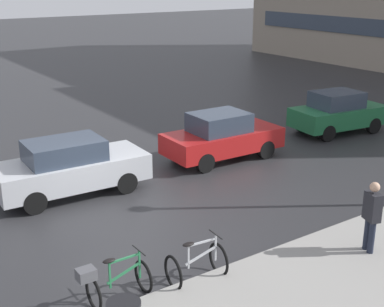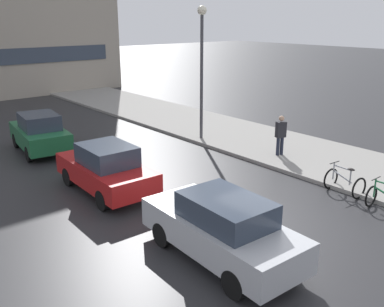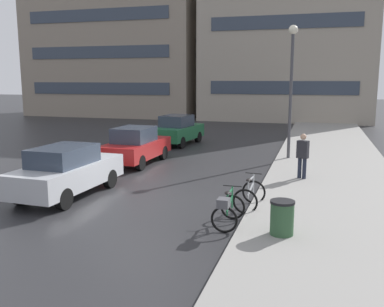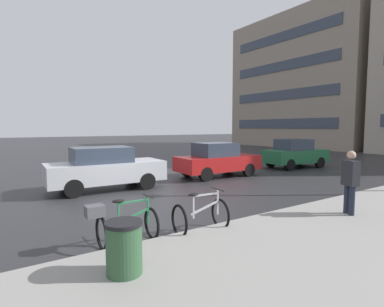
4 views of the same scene
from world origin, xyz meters
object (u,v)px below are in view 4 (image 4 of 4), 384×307
object	(u,v)px
car_green	(295,154)
trash_bin	(124,252)
pedestrian	(350,181)
bicycle_second	(201,216)
car_red	(217,160)
car_silver	(105,168)
bicycle_nearest	(120,222)

from	to	relation	value
car_green	trash_bin	distance (m)	14.95
pedestrian	bicycle_second	bearing A→B (deg)	-109.45
car_red	car_green	distance (m)	5.81
bicycle_second	pedestrian	size ratio (longest dim) A/B	0.67
car_silver	trash_bin	xyz separation A→B (m)	(6.98, -1.94, -0.34)
bicycle_second	car_silver	world-z (taller)	car_silver
bicycle_nearest	bicycle_second	bearing A→B (deg)	80.69
bicycle_nearest	car_red	distance (m)	8.94
bicycle_nearest	car_green	world-z (taller)	car_green
car_silver	car_red	size ratio (longest dim) A/B	1.06
bicycle_nearest	trash_bin	size ratio (longest dim) A/B	1.45
bicycle_second	car_red	world-z (taller)	car_red
bicycle_nearest	car_green	distance (m)	13.94
bicycle_nearest	bicycle_second	xyz separation A→B (m)	(0.29, 1.78, -0.09)
car_silver	car_green	distance (m)	11.29
car_silver	pedestrian	bearing A→B (deg)	29.43
car_silver	car_green	xyz separation A→B (m)	(0.01, 11.29, 0.01)
car_red	trash_bin	distance (m)	10.20
bicycle_second	trash_bin	xyz separation A→B (m)	(1.11, -2.23, 0.08)
bicycle_second	pedestrian	xyz separation A→B (m)	(1.33, 3.77, 0.61)
car_red	trash_bin	bearing A→B (deg)	-46.65
car_silver	car_red	xyz separation A→B (m)	(-0.02, 5.48, -0.02)
car_silver	car_red	bearing A→B (deg)	90.22
car_red	car_green	bearing A→B (deg)	89.66
trash_bin	car_green	bearing A→B (deg)	117.77
bicycle_nearest	bicycle_second	size ratio (longest dim) A/B	1.17
car_red	trash_bin	world-z (taller)	car_red
bicycle_second	car_green	distance (m)	12.46
bicycle_nearest	car_green	xyz separation A→B (m)	(-5.57, 12.78, 0.34)
car_red	pedestrian	bearing A→B (deg)	-11.09
car_green	bicycle_second	bearing A→B (deg)	-61.94
bicycle_second	trash_bin	distance (m)	2.49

